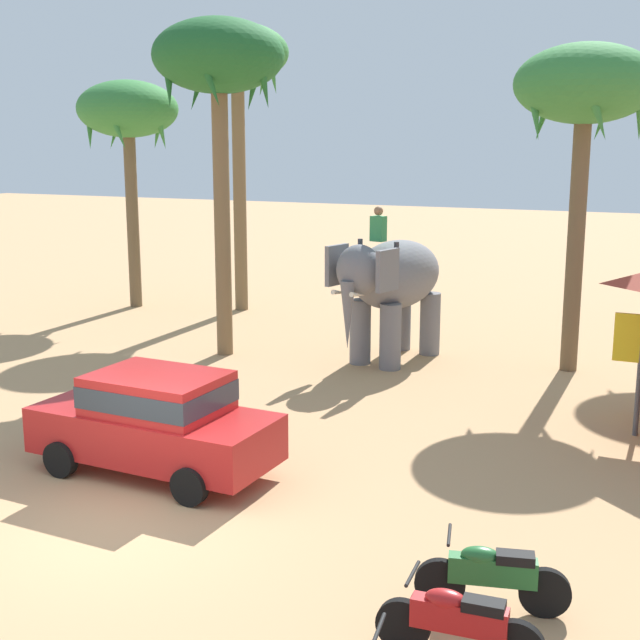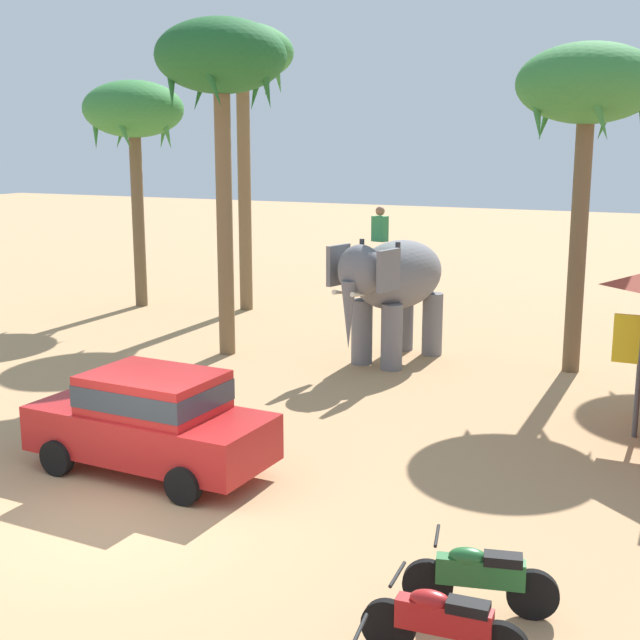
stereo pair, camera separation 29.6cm
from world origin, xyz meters
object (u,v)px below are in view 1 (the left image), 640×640
at_px(car_sedan_foreground, 156,419).
at_px(palm_tree_behind_elephant, 585,93).
at_px(palm_tree_far_back, 237,62).
at_px(palm_tree_leaning_seaward, 219,66).
at_px(elephant_with_mahout, 391,282).
at_px(palm_tree_near_hut, 128,115).
at_px(motorcycle_mid_row, 492,575).
at_px(motorcycle_second_in_row, 459,622).

bearing_deg(car_sedan_foreground, palm_tree_behind_elephant, 61.35).
bearing_deg(palm_tree_far_back, palm_tree_leaning_seaward, -64.67).
distance_m(car_sedan_foreground, palm_tree_behind_elephant, 12.18).
xyz_separation_m(car_sedan_foreground, elephant_with_mahout, (1.00, 8.60, 1.06)).
height_order(palm_tree_near_hut, palm_tree_leaning_seaward, palm_tree_leaning_seaward).
bearing_deg(elephant_with_mahout, motorcycle_mid_row, -64.47).
height_order(motorcycle_second_in_row, palm_tree_far_back, palm_tree_far_back).
bearing_deg(car_sedan_foreground, elephant_with_mahout, 83.39).
distance_m(motorcycle_mid_row, palm_tree_near_hut, 21.40).
relative_size(car_sedan_foreground, palm_tree_behind_elephant, 0.55).
relative_size(car_sedan_foreground, elephant_with_mahout, 1.04).
bearing_deg(car_sedan_foreground, palm_tree_leaning_seaward, 112.60).
bearing_deg(palm_tree_leaning_seaward, palm_tree_far_back, 115.33).
relative_size(motorcycle_second_in_row, motorcycle_mid_row, 1.02).
relative_size(car_sedan_foreground, palm_tree_far_back, 0.46).
xyz_separation_m(car_sedan_foreground, palm_tree_behind_elephant, (5.20, 9.53, 5.53)).
distance_m(car_sedan_foreground, motorcycle_mid_row, 6.39).
xyz_separation_m(motorcycle_second_in_row, palm_tree_far_back, (-11.64, 16.00, 7.30)).
relative_size(motorcycle_mid_row, palm_tree_near_hut, 0.24).
distance_m(car_sedan_foreground, palm_tree_far_back, 15.65).
bearing_deg(palm_tree_near_hut, car_sedan_foreground, -52.53).
xyz_separation_m(motorcycle_second_in_row, palm_tree_near_hut, (-15.12, 15.06, 5.74)).
bearing_deg(palm_tree_behind_elephant, motorcycle_second_in_row, -86.55).
xyz_separation_m(elephant_with_mahout, palm_tree_far_back, (-6.67, 4.28, 5.77)).
bearing_deg(motorcycle_second_in_row, palm_tree_near_hut, 135.11).
relative_size(motorcycle_second_in_row, palm_tree_near_hut, 0.25).
distance_m(motorcycle_mid_row, palm_tree_far_back, 20.29).
height_order(motorcycle_second_in_row, motorcycle_mid_row, same).
bearing_deg(motorcycle_mid_row, car_sedan_foreground, 161.82).
bearing_deg(palm_tree_behind_elephant, palm_tree_near_hut, 170.46).
xyz_separation_m(palm_tree_behind_elephant, palm_tree_far_back, (-10.87, 3.36, 1.30)).
relative_size(motorcycle_mid_row, palm_tree_behind_elephant, 0.23).
xyz_separation_m(car_sedan_foreground, palm_tree_leaning_seaward, (-3.12, 7.50, 6.23)).
bearing_deg(motorcycle_mid_row, palm_tree_leaning_seaward, 134.04).
bearing_deg(motorcycle_second_in_row, car_sedan_foreground, 152.40).
xyz_separation_m(palm_tree_behind_elephant, palm_tree_leaning_seaward, (-8.32, -2.03, 0.70)).
height_order(motorcycle_second_in_row, palm_tree_behind_elephant, palm_tree_behind_elephant).
bearing_deg(palm_tree_leaning_seaward, palm_tree_near_hut, 143.62).
relative_size(motorcycle_mid_row, palm_tree_leaning_seaward, 0.21).
bearing_deg(palm_tree_far_back, motorcycle_mid_row, -51.75).
distance_m(elephant_with_mahout, motorcycle_mid_row, 11.83).
bearing_deg(motorcycle_second_in_row, elephant_with_mahout, 112.98).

